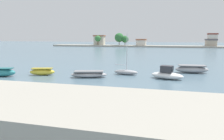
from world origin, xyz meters
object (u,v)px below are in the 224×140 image
at_px(moored_boat_3, 126,72).
at_px(moored_boat_5, 192,69).
at_px(moored_boat_0, 2,72).
at_px(moored_boat_1, 42,72).
at_px(moored_boat_2, 89,74).
at_px(moored_boat_4, 167,74).

distance_m(moored_boat_3, moored_boat_5, 10.34).
bearing_deg(moored_boat_0, moored_boat_1, 11.67).
bearing_deg(moored_boat_0, moored_boat_3, 4.95).
distance_m(moored_boat_1, moored_boat_2, 7.19).
relative_size(moored_boat_3, moored_boat_4, 1.32).
bearing_deg(moored_boat_4, moored_boat_2, -155.84).
height_order(moored_boat_1, moored_boat_5, moored_boat_5).
bearing_deg(moored_boat_2, moored_boat_0, 175.42).
bearing_deg(moored_boat_5, moored_boat_4, -127.87).
bearing_deg(moored_boat_3, moored_boat_5, 26.21).
distance_m(moored_boat_0, moored_boat_4, 22.80).
distance_m(moored_boat_0, moored_boat_2, 12.32).
bearing_deg(moored_boat_1, moored_boat_3, -0.42).
distance_m(moored_boat_1, moored_boat_5, 22.50).
xyz_separation_m(moored_boat_1, moored_boat_5, (21.35, 7.11, 0.09)).
bearing_deg(moored_boat_1, moored_boat_0, -170.71).
bearing_deg(moored_boat_3, moored_boat_4, -12.32).
xyz_separation_m(moored_boat_0, moored_boat_5, (26.27, 9.42, -0.00)).
xyz_separation_m(moored_boat_4, moored_boat_5, (3.79, 5.59, -0.04)).
bearing_deg(moored_boat_5, moored_boat_3, -161.80).
height_order(moored_boat_4, moored_boat_5, moored_boat_4).
distance_m(moored_boat_0, moored_boat_1, 5.44).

